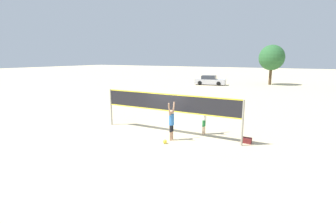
{
  "coord_description": "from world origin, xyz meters",
  "views": [
    {
      "loc": [
        7.14,
        -12.7,
        4.35
      ],
      "look_at": [
        0.0,
        0.0,
        1.28
      ],
      "focal_mm": 28.0,
      "sensor_mm": 36.0,
      "label": 1
    }
  ],
  "objects": [
    {
      "name": "ground_plane",
      "position": [
        0.0,
        0.0,
        0.0
      ],
      "size": [
        200.0,
        200.0,
        0.0
      ],
      "primitive_type": "plane",
      "color": "beige"
    },
    {
      "name": "volleyball_net",
      "position": [
        0.0,
        0.0,
        1.7
      ],
      "size": [
        8.56,
        0.1,
        2.33
      ],
      "color": "gray",
      "rests_on": "ground_plane"
    },
    {
      "name": "player_spiker",
      "position": [
        0.73,
        -0.93,
        1.07
      ],
      "size": [
        0.28,
        0.69,
        2.04
      ],
      "rotation": [
        0.0,
        0.0,
        1.57
      ],
      "color": "tan",
      "rests_on": "ground_plane"
    },
    {
      "name": "player_blocker",
      "position": [
        1.84,
        0.91,
        1.09
      ],
      "size": [
        0.28,
        0.7,
        2.08
      ],
      "rotation": [
        0.0,
        0.0,
        -1.57
      ],
      "color": "beige",
      "rests_on": "ground_plane"
    },
    {
      "name": "volleyball",
      "position": [
        0.73,
        -1.62,
        0.11
      ],
      "size": [
        0.21,
        0.21,
        0.21
      ],
      "color": "yellow",
      "rests_on": "ground_plane"
    },
    {
      "name": "gear_bag",
      "position": [
        4.37,
        0.55,
        0.14
      ],
      "size": [
        0.46,
        0.32,
        0.28
      ],
      "color": "maroon",
      "rests_on": "ground_plane"
    },
    {
      "name": "parked_car_mid",
      "position": [
        -7.49,
        26.92,
        0.66
      ],
      "size": [
        5.0,
        2.57,
        1.48
      ],
      "rotation": [
        0.0,
        0.0,
        0.17
      ],
      "color": "#B7B7BC",
      "rests_on": "ground_plane"
    },
    {
      "name": "tree_left_cluster",
      "position": [
        0.8,
        31.88,
        4.24
      ],
      "size": [
        3.96,
        3.96,
        6.24
      ],
      "color": "#4C3823",
      "rests_on": "ground_plane"
    }
  ]
}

